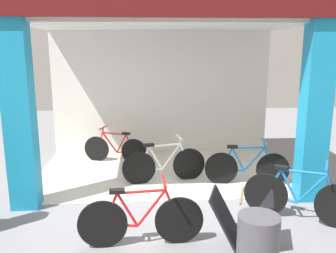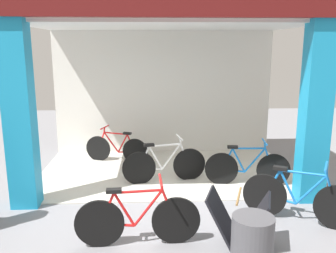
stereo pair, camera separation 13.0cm
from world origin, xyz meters
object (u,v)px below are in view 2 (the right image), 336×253
object	(u,v)px
bicycle_inside_1	(247,168)
bicycle_parked_0	(138,219)
bicycle_inside_0	(117,149)
bicycle_parked_1	(300,199)
sandwich_board_sign	(238,221)
bicycle_inside_2	(164,165)

from	to	relation	value
bicycle_inside_1	bicycle_parked_0	distance (m)	2.84
bicycle_inside_1	bicycle_parked_0	world-z (taller)	bicycle_parked_0
bicycle_inside_0	bicycle_parked_1	xyz separation A→B (m)	(2.98, -3.00, 0.05)
bicycle_parked_0	bicycle_parked_1	xyz separation A→B (m)	(2.39, 0.53, 0.01)
sandwich_board_sign	bicycle_parked_1	bearing A→B (deg)	30.55
bicycle_inside_1	bicycle_inside_2	bearing A→B (deg)	171.39
bicycle_inside_0	bicycle_parked_0	distance (m)	3.58
bicycle_parked_0	bicycle_inside_1	bearing A→B (deg)	45.32
bicycle_inside_1	sandwich_board_sign	xyz separation A→B (m)	(-0.69, -2.13, 0.01)
bicycle_inside_2	bicycle_parked_1	bearing A→B (deg)	-41.53
bicycle_inside_1	sandwich_board_sign	distance (m)	2.24
bicycle_inside_0	bicycle_inside_1	world-z (taller)	bicycle_inside_1
bicycle_inside_2	bicycle_inside_1	bearing A→B (deg)	-8.61
bicycle_inside_0	bicycle_inside_2	size ratio (longest dim) A/B	0.88
bicycle_inside_2	sandwich_board_sign	size ratio (longest dim) A/B	1.74
bicycle_inside_2	bicycle_parked_1	xyz separation A→B (m)	(1.95, -1.73, 0.02)
bicycle_inside_0	bicycle_parked_1	distance (m)	4.23
bicycle_parked_0	sandwich_board_sign	bearing A→B (deg)	-5.02
bicycle_inside_1	bicycle_parked_0	xyz separation A→B (m)	(-2.00, -2.02, 0.01)
bicycle_inside_2	sandwich_board_sign	bearing A→B (deg)	-69.90
bicycle_inside_2	bicycle_parked_1	world-z (taller)	bicycle_parked_1
bicycle_inside_0	bicycle_parked_1	world-z (taller)	bicycle_parked_1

